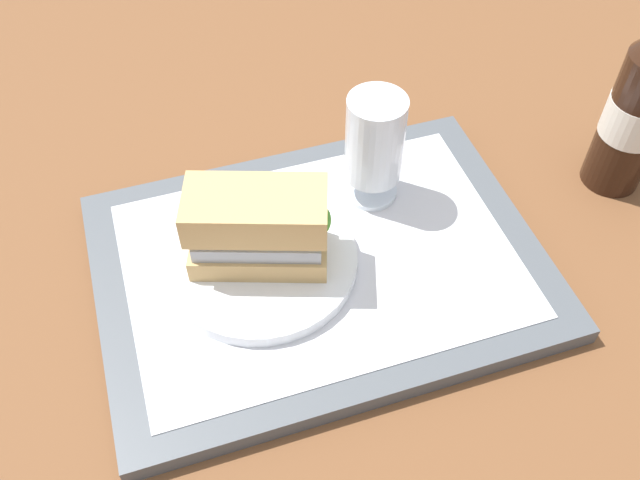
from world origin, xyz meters
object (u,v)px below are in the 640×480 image
(plate, at_px, (261,260))
(beer_bottle, at_px, (640,106))
(sandwich, at_px, (261,227))
(beer_glass, at_px, (374,145))

(plate, bearing_deg, beer_bottle, 2.19)
(sandwich, relative_size, beer_glass, 1.15)
(beer_bottle, bearing_deg, beer_glass, 171.01)
(sandwich, xyz_separation_m, beer_glass, (0.13, 0.06, 0.01))
(beer_glass, bearing_deg, sandwich, -155.82)
(sandwich, relative_size, beer_bottle, 0.54)
(sandwich, bearing_deg, plate, 180.00)
(plate, height_order, beer_glass, beer_glass)
(beer_glass, relative_size, beer_bottle, 0.47)
(plate, xyz_separation_m, beer_glass, (0.14, 0.06, 0.06))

